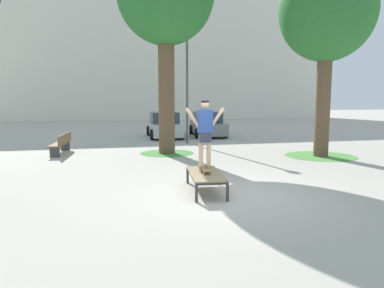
{
  "coord_description": "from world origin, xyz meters",
  "views": [
    {
      "loc": [
        -2.71,
        -7.93,
        2.27
      ],
      "look_at": [
        -0.45,
        1.9,
        1.0
      ],
      "focal_mm": 33.27,
      "sensor_mm": 36.0,
      "label": 1
    }
  ],
  "objects": [
    {
      "name": "park_bench",
      "position": [
        -4.74,
        7.74,
        0.45
      ],
      "size": [
        0.66,
        2.43,
        0.83
      ],
      "color": "brown",
      "rests_on": "ground"
    },
    {
      "name": "light_post",
      "position": [
        1.16,
        10.02,
        3.83
      ],
      "size": [
        0.36,
        0.36,
        5.83
      ],
      "color": "#4C4C51",
      "rests_on": "ground"
    },
    {
      "name": "grass_patch_near_right",
      "position": [
        5.5,
        4.67,
        0.0
      ],
      "size": [
        2.79,
        2.79,
        0.01
      ],
      "primitive_type": "cylinder",
      "color": "#519342",
      "rests_on": "ground"
    },
    {
      "name": "skate_box",
      "position": [
        -0.45,
        0.4,
        0.41
      ],
      "size": [
        0.96,
        1.97,
        0.46
      ],
      "color": "#38383D",
      "rests_on": "ground"
    },
    {
      "name": "skater",
      "position": [
        -0.43,
        0.53,
        1.53
      ],
      "size": [
        1.0,
        0.3,
        1.69
      ],
      "color": "beige",
      "rests_on": "skateboard"
    },
    {
      "name": "building_facade",
      "position": [
        3.46,
        33.04,
        7.78
      ],
      "size": [
        38.91,
        4.0,
        15.55
      ],
      "primitive_type": "cube",
      "color": "silver",
      "rests_on": "ground"
    },
    {
      "name": "car_silver",
      "position": [
        0.45,
        13.22,
        0.69
      ],
      "size": [
        1.99,
        4.24,
        1.5
      ],
      "color": "#B7BABF",
      "rests_on": "ground"
    },
    {
      "name": "skateboard",
      "position": [
        -0.43,
        0.53,
        0.54
      ],
      "size": [
        0.25,
        0.81,
        0.09
      ],
      "color": "#9E754C",
      "rests_on": "skate_box"
    },
    {
      "name": "grass_patch_mid_back",
      "position": [
        -0.4,
        6.85,
        0.0
      ],
      "size": [
        2.28,
        2.28,
        0.01
      ],
      "primitive_type": "cylinder",
      "color": "#47893D",
      "rests_on": "ground"
    },
    {
      "name": "car_grey",
      "position": [
        3.18,
        13.36,
        0.69
      ],
      "size": [
        2.21,
        4.34,
        1.5
      ],
      "color": "slate",
      "rests_on": "ground"
    },
    {
      "name": "tree_near_right",
      "position": [
        5.5,
        4.67,
        5.54
      ],
      "size": [
        3.64,
        3.64,
        7.54
      ],
      "color": "brown",
      "rests_on": "ground"
    },
    {
      "name": "ground_plane",
      "position": [
        0.0,
        0.0,
        0.0
      ],
      "size": [
        120.0,
        120.0,
        0.0
      ],
      "primitive_type": "plane",
      "color": "#B2AA9E"
    }
  ]
}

